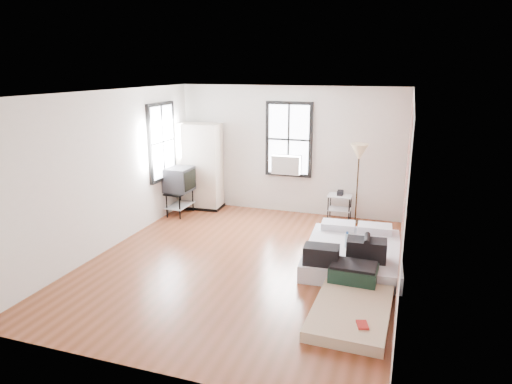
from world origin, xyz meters
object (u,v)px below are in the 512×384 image
(mattress_bare, at_px, (353,298))
(side_table, at_px, (340,200))
(tv_stand, at_px, (179,181))
(wardrobe, at_px, (200,167))
(floor_lamp, at_px, (359,156))
(mattress_main, at_px, (353,252))

(mattress_bare, distance_m, side_table, 3.70)
(tv_stand, bearing_deg, wardrobe, 71.47)
(side_table, relative_size, tv_stand, 0.62)
(mattress_bare, bearing_deg, side_table, 103.04)
(mattress_bare, relative_size, floor_lamp, 1.12)
(tv_stand, bearing_deg, mattress_main, -19.69)
(mattress_main, xyz_separation_m, wardrobe, (-3.75, 2.07, 0.79))
(side_table, bearing_deg, wardrobe, -178.75)
(side_table, xyz_separation_m, floor_lamp, (0.35, -0.07, 0.99))
(side_table, distance_m, tv_stand, 3.50)
(mattress_main, xyz_separation_m, side_table, (-0.54, 2.14, 0.26))
(mattress_main, relative_size, mattress_bare, 1.16)
(mattress_main, height_order, tv_stand, tv_stand)
(wardrobe, bearing_deg, tv_stand, -111.45)
(mattress_bare, height_order, floor_lamp, floor_lamp)
(mattress_main, bearing_deg, side_table, 100.80)
(floor_lamp, bearing_deg, mattress_bare, -83.94)
(side_table, height_order, floor_lamp, floor_lamp)
(mattress_main, height_order, wardrobe, wardrobe)
(mattress_bare, bearing_deg, wardrobe, 139.62)
(mattress_main, relative_size, side_table, 3.29)
(wardrobe, relative_size, tv_stand, 1.84)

